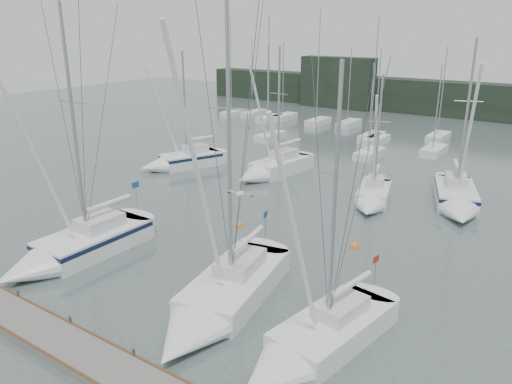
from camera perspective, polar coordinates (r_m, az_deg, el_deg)
ground at (r=25.00m, az=-9.90°, el=-12.50°), size 160.00×160.00×0.00m
dock at (r=22.24m, az=-19.27°, el=-17.07°), size 24.00×2.00×0.40m
far_treeline at (r=79.23m, az=23.21°, el=9.60°), size 90.00×4.00×5.00m
far_building_left at (r=83.42m, az=9.28°, el=12.24°), size 12.00×3.00×8.00m
mast_forest at (r=61.90m, az=16.60°, el=6.29°), size 57.04×24.59×14.77m
sailboat_near_left at (r=30.32m, az=-20.70°, el=-6.35°), size 3.14×9.89×15.01m
sailboat_near_center at (r=23.51m, az=-4.74°, el=-12.86°), size 4.96×10.78×15.90m
sailboat_near_right at (r=21.02m, az=5.88°, el=-17.30°), size 4.01×8.94×12.59m
sailboat_mid_a at (r=47.41m, az=-8.94°, el=3.45°), size 5.47×8.27×11.46m
sailboat_mid_b at (r=44.21m, az=1.54°, el=2.53°), size 3.76×8.91×11.96m
sailboat_mid_c at (r=38.00m, az=13.12°, el=-0.78°), size 3.88×7.06×10.20m
sailboat_mid_d at (r=39.13m, az=22.00°, el=-0.95°), size 5.35×9.10×12.89m
buoy_a at (r=33.56m, az=-1.89°, el=-3.86°), size 0.57×0.57×0.57m
buoy_b at (r=31.00m, az=11.18°, el=-6.18°), size 0.58×0.58×0.58m
seagull at (r=20.71m, az=-1.80°, el=-0.19°), size 1.10×0.51×0.22m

